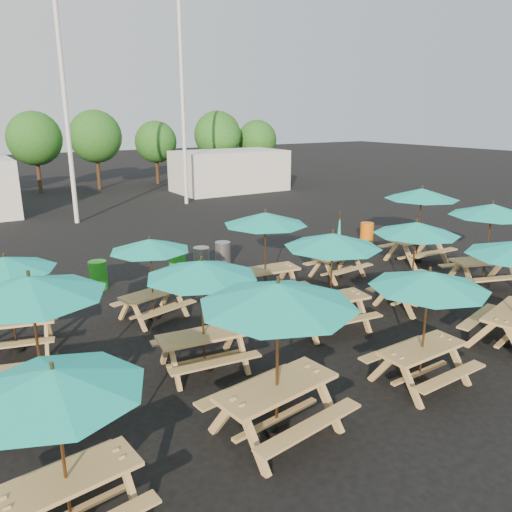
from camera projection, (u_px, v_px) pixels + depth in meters
ground at (287, 310)px, 12.94m from camera, size 120.00×120.00×0.00m
picnic_unit_0 at (55, 390)px, 5.62m from camera, size 2.31×2.31×2.20m
picnic_unit_1 at (31, 294)px, 7.87m from camera, size 2.91×2.91×2.49m
picnic_unit_2 at (6, 269)px, 10.23m from camera, size 2.46×2.46×2.12m
picnic_unit_3 at (278, 303)px, 7.37m from camera, size 2.72×2.72×2.55m
picnic_unit_4 at (202, 274)px, 9.42m from camera, size 2.41×2.41×2.28m
picnic_unit_5 at (150, 249)px, 11.96m from camera, size 2.36×2.36×2.05m
picnic_unit_6 at (429, 286)px, 8.91m from camera, size 2.19×2.19×2.24m
picnic_unit_7 at (333, 245)px, 11.28m from camera, size 2.48×2.48×2.35m
picnic_unit_8 at (265, 223)px, 13.35m from camera, size 2.51×2.51×2.40m
picnic_unit_10 at (416, 233)px, 12.69m from camera, size 2.40×2.40×2.29m
picnic_unit_11 at (338, 250)px, 15.34m from camera, size 1.79×1.60×2.10m
picnic_unit_13 at (492, 214)px, 14.12m from camera, size 2.99×2.99×2.49m
picnic_unit_14 at (422, 198)px, 16.55m from camera, size 2.46×2.46×2.56m
waste_bin_0 at (9, 291)px, 13.10m from camera, size 0.51×0.51×0.83m
waste_bin_1 at (98, 275)px, 14.43m from camera, size 0.51×0.51×0.83m
waste_bin_2 at (178, 266)px, 15.31m from camera, size 0.51×0.51×0.83m
waste_bin_3 at (202, 260)px, 15.91m from camera, size 0.51×0.51×0.83m
waste_bin_4 at (223, 254)px, 16.58m from camera, size 0.51×0.51×0.83m
waste_bin_5 at (367, 233)px, 19.47m from camera, size 0.51×0.51×0.83m
mast_0 at (64, 88)px, 21.64m from camera, size 0.20×0.20×12.00m
mast_1 at (182, 92)px, 26.61m from camera, size 0.20×0.20×12.00m
event_tent_1 at (230, 171)px, 32.65m from camera, size 7.00×4.00×2.60m
tree_3 at (35, 139)px, 31.20m from camera, size 3.36×3.36×5.09m
tree_4 at (95, 137)px, 32.68m from camera, size 3.41×3.41×5.17m
tree_5 at (156, 142)px, 35.38m from camera, size 2.94×2.94×4.45m
tree_6 at (217, 135)px, 35.86m from camera, size 3.38×3.38×5.13m
tree_7 at (257, 140)px, 37.75m from camera, size 2.95×2.95×4.48m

